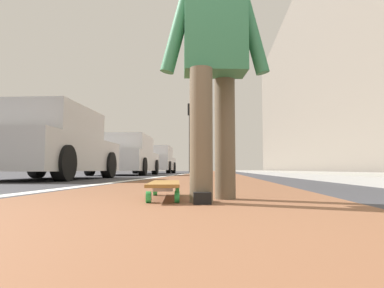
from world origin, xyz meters
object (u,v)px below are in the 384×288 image
at_px(skater_person, 214,56).
at_px(parked_car_mid, 126,156).
at_px(skateboard, 165,185).
at_px(parked_car_near, 48,145).
at_px(parked_car_far, 156,160).
at_px(traffic_light, 190,125).

bearing_deg(skater_person, parked_car_mid, 18.24).
height_order(skateboard, parked_car_mid, parked_car_mid).
height_order(parked_car_near, parked_car_far, parked_car_far).
distance_m(skateboard, parked_car_mid, 10.89).
height_order(skateboard, traffic_light, traffic_light).
bearing_deg(skateboard, skater_person, -113.42).
xyz_separation_m(parked_car_near, traffic_light, (16.75, -1.53, 2.55)).
distance_m(parked_car_far, traffic_light, 5.54).
bearing_deg(parked_car_far, traffic_light, -17.70).
relative_size(skateboard, traffic_light, 0.18).
distance_m(parked_car_near, parked_car_far, 12.06).
height_order(parked_car_far, traffic_light, traffic_light).
bearing_deg(skater_person, skateboard, 66.58).
bearing_deg(parked_car_mid, traffic_light, -7.71).
bearing_deg(parked_car_near, skater_person, -143.19).
distance_m(skateboard, skater_person, 0.92).
height_order(skateboard, parked_car_near, parked_car_near).
bearing_deg(traffic_light, parked_car_far, 162.30).
xyz_separation_m(skater_person, parked_car_far, (16.78, 3.50, -0.23)).
bearing_deg(parked_car_far, skater_person, -168.22).
xyz_separation_m(parked_car_mid, parked_car_far, (6.22, 0.02, 0.01)).
xyz_separation_m(skateboard, parked_car_mid, (10.41, 3.13, 0.60)).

